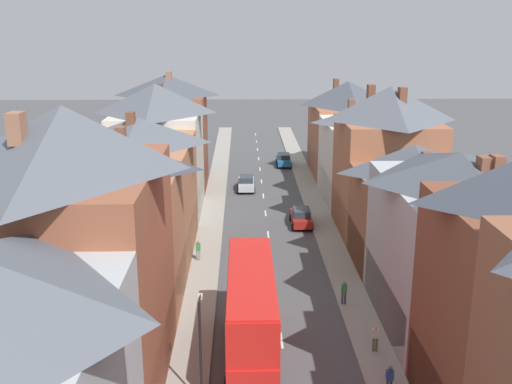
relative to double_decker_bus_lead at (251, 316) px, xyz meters
The scene contains 14 objects.
pavement_left 22.69m from the double_decker_bus_lead, 98.40° to the left, with size 2.20×104.00×0.14m, color gray.
pavement_right 23.49m from the double_decker_bus_lead, 72.77° to the left, with size 2.20×104.00×0.14m, color gray.
centre_line_dashes 20.55m from the double_decker_bus_lead, 84.90° to the left, with size 0.14×97.80×0.01m.
terrace_row_left 10.66m from the double_decker_bus_lead, 145.47° to the left, with size 8.00×69.21×14.34m.
terrace_row_right 14.09m from the double_decker_bus_lead, 29.03° to the left, with size 8.00×76.30×13.95m.
double_decker_bus_lead is the anchor object (origin of this frame).
car_near_blue 23.24m from the double_decker_bus_lead, 77.76° to the left, with size 1.90×4.21×1.61m.
car_parked_left_a 46.33m from the double_decker_bus_lead, 83.91° to the left, with size 1.90×4.26×1.61m.
car_parked_right_a 34.60m from the double_decker_bus_lead, 89.99° to the left, with size 1.90×4.12×1.64m.
pedestrian_mid_left 7.72m from the double_decker_bus_lead, 26.24° to the right, with size 0.36×0.22×1.61m.
pedestrian_mid_right 7.19m from the double_decker_bus_lead, ahead, with size 0.36×0.22×1.61m.
pedestrian_far_left 9.18m from the double_decker_bus_lead, 47.03° to the left, with size 0.36×0.22×1.61m.
pedestrian_far_right 14.86m from the double_decker_bus_lead, 105.10° to the left, with size 0.36×0.22×1.61m.
street_lamp 4.36m from the double_decker_bus_lead, 124.24° to the right, with size 0.20×1.12×5.50m.
Camera 1 is at (-2.22, -13.07, 17.89)m, focal length 42.00 mm.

